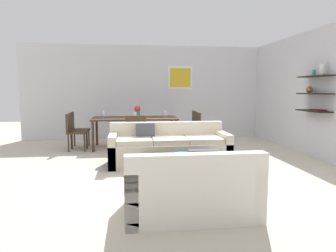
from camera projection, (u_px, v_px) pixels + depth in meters
ground_plane at (177, 167)px, 5.67m from camera, size 18.00×18.00×0.00m
back_wall_unit at (169, 92)px, 9.03m from camera, size 8.40×0.09×2.70m
right_wall_shelf_unit at (314, 94)px, 6.48m from camera, size 0.34×8.20×2.70m
sofa_beige at (169, 149)px, 5.96m from camera, size 2.28×0.90×0.78m
loveseat_white at (190, 189)px, 3.51m from camera, size 1.48×0.90×0.78m
coffee_table at (186, 169)px, 4.80m from camera, size 1.25×0.93×0.38m
decorative_bowl at (183, 154)px, 4.79m from camera, size 0.30×0.30×0.08m
candle_jar at (205, 155)px, 4.78m from camera, size 0.06×0.06×0.06m
dining_table at (135, 120)px, 7.57m from camera, size 2.07×0.99×0.75m
dining_chair_foot at (136, 132)px, 6.70m from camera, size 0.44×0.44×0.88m
dining_chair_right_far at (190, 125)px, 7.99m from camera, size 0.44×0.44×0.88m
dining_chair_right_near at (194, 127)px, 7.55m from camera, size 0.44×0.44×0.88m
dining_chair_left_far at (77, 127)px, 7.63m from camera, size 0.44×0.44×0.88m
dining_chair_left_near at (74, 129)px, 7.19m from camera, size 0.44×0.44×0.88m
wine_glass_foot at (135, 114)px, 7.12m from camera, size 0.07×0.07×0.17m
wine_glass_left_near at (104, 113)px, 7.33m from camera, size 0.07×0.07×0.17m
wine_glass_right_near at (165, 113)px, 7.52m from camera, size 0.08×0.08×0.17m
wine_glass_right_far at (164, 112)px, 7.76m from camera, size 0.07×0.07×0.18m
centerpiece_vase at (137, 111)px, 7.60m from camera, size 0.16×0.16×0.29m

